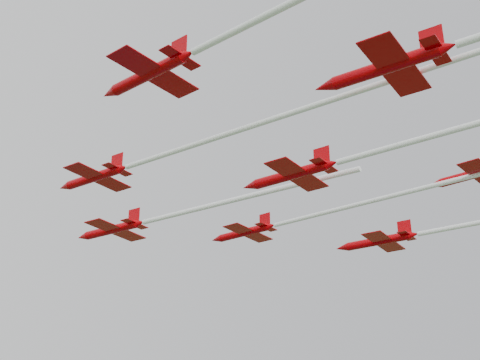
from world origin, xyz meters
TOP-DOWN VIEW (x-y plane):
  - jet_lead at (-1.15, 15.82)m, footprint 17.30×41.95m
  - jet_row2_left at (-9.73, -11.20)m, footprint 22.26×62.72m
  - jet_row2_right at (11.57, 1.33)m, footprint 14.25×42.27m
  - jet_row3_left at (-17.27, -20.81)m, footprint 13.26×43.36m
  - jet_row3_mid at (3.79, -16.34)m, footprint 15.91×42.78m
  - jet_row3_right at (29.23, -9.12)m, footprint 19.09×47.98m

SIDE VIEW (x-z plane):
  - jet_row3_right at x=29.23m, z-range 47.70..50.53m
  - jet_row3_mid at x=3.79m, z-range 47.84..50.62m
  - jet_row2_right at x=11.57m, z-range 48.11..50.59m
  - jet_row2_left at x=-9.73m, z-range 48.20..50.63m
  - jet_lead at x=-1.15m, z-range 49.24..52.12m
  - jet_row3_left at x=-17.27m, z-range 50.59..53.26m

